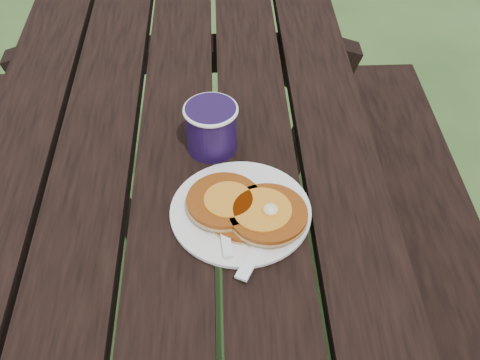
{
  "coord_description": "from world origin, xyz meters",
  "views": [
    {
      "loc": [
        0.09,
        -0.63,
        1.5
      ],
      "look_at": [
        0.12,
        0.07,
        0.8
      ],
      "focal_mm": 45.0,
      "sensor_mm": 36.0,
      "label": 1
    }
  ],
  "objects_px": {
    "picnic_table": "(186,352)",
    "pancake_stack": "(247,209)",
    "plate": "(241,212)",
    "coffee_cup": "(211,125)"
  },
  "relations": [
    {
      "from": "plate",
      "to": "pancake_stack",
      "type": "relative_size",
      "value": 1.17
    },
    {
      "from": "coffee_cup",
      "to": "pancake_stack",
      "type": "bearing_deg",
      "value": -72.84
    },
    {
      "from": "pancake_stack",
      "to": "plate",
      "type": "bearing_deg",
      "value": 131.13
    },
    {
      "from": "pancake_stack",
      "to": "picnic_table",
      "type": "bearing_deg",
      "value": -169.16
    },
    {
      "from": "plate",
      "to": "coffee_cup",
      "type": "xyz_separation_m",
      "value": [
        -0.05,
        0.17,
        0.05
      ]
    },
    {
      "from": "picnic_table",
      "to": "plate",
      "type": "bearing_deg",
      "value": 17.08
    },
    {
      "from": "picnic_table",
      "to": "pancake_stack",
      "type": "relative_size",
      "value": 9.21
    },
    {
      "from": "plate",
      "to": "coffee_cup",
      "type": "height_order",
      "value": "coffee_cup"
    },
    {
      "from": "picnic_table",
      "to": "coffee_cup",
      "type": "distance_m",
      "value": 0.49
    },
    {
      "from": "plate",
      "to": "coffee_cup",
      "type": "bearing_deg",
      "value": 105.15
    }
  ]
}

